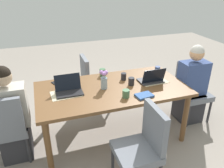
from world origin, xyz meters
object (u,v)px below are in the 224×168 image
object	(u,v)px
laptop_head_left_left_mid	(151,79)
coffee_mug_centre_left	(126,94)
coffee_mug_near_left	(103,72)
coffee_mug_far_left	(124,76)
chair_near_right_near	(92,80)
flower_vase	(104,79)
person_head_left_left_mid	(191,89)
dining_table	(112,93)
chair_far_left_far	(143,144)
laptop_head_right_left_near	(69,89)
chair_head_left_left_mid	(191,87)
coffee_mug_near_right	(131,81)
coffee_mug_centre_right	(157,70)
phone_black	(56,83)
chair_head_right_left_near	(7,126)
book_red_cover	(144,96)
person_head_right_left_near	(12,119)

from	to	relation	value
laptop_head_left_left_mid	coffee_mug_centre_left	world-z (taller)	laptop_head_left_left_mid
coffee_mug_near_left	coffee_mug_far_left	distance (m)	0.32
chair_near_right_near	flower_vase	distance (m)	0.92
person_head_left_left_mid	dining_table	bearing A→B (deg)	1.05
flower_vase	laptop_head_left_left_mid	distance (m)	0.66
person_head_left_left_mid	laptop_head_left_left_mid	distance (m)	0.75
flower_vase	chair_near_right_near	bearing A→B (deg)	-93.00
flower_vase	laptop_head_left_left_mid	xyz separation A→B (m)	(-0.65, 0.03, -0.08)
chair_far_left_far	laptop_head_right_left_near	xyz separation A→B (m)	(0.60, -0.86, 0.30)
coffee_mug_near_left	coffee_mug_far_left	bearing A→B (deg)	137.56
chair_head_left_left_mid	coffee_mug_near_right	size ratio (longest dim) A/B	8.84
laptop_head_left_left_mid	coffee_mug_centre_right	xyz separation A→B (m)	(-0.23, -0.26, 0.00)
coffee_mug_near_left	coffee_mug_centre_left	world-z (taller)	coffee_mug_near_left
chair_near_right_near	coffee_mug_centre_right	world-z (taller)	chair_near_right_near
laptop_head_left_left_mid	phone_black	distance (m)	1.27
chair_near_right_near	coffee_mug_near_left	distance (m)	0.55
coffee_mug_centre_right	phone_black	world-z (taller)	coffee_mug_centre_right
chair_head_right_left_near	flower_vase	bearing A→B (deg)	-176.83
dining_table	chair_head_right_left_near	distance (m)	1.31
chair_near_right_near	book_red_cover	xyz separation A→B (m)	(-0.34, 1.19, 0.27)
chair_head_left_left_mid	coffee_mug_centre_left	world-z (taller)	chair_head_left_left_mid
person_head_left_left_mid	coffee_mug_centre_left	distance (m)	1.25
coffee_mug_centre_left	chair_near_right_near	bearing A→B (deg)	-83.32
phone_black	dining_table	bearing A→B (deg)	40.97
book_red_cover	phone_black	distance (m)	1.18
chair_head_right_left_near	person_head_left_left_mid	size ratio (longest dim) A/B	0.75
phone_black	chair_head_left_left_mid	bearing A→B (deg)	61.08
coffee_mug_near_right	laptop_head_right_left_near	bearing A→B (deg)	-2.88
chair_head_left_left_mid	flower_vase	world-z (taller)	flower_vase
dining_table	chair_near_right_near	world-z (taller)	chair_near_right_near
person_head_left_left_mid	coffee_mug_near_right	xyz separation A→B (m)	(0.99, 0.03, 0.28)
flower_vase	coffee_mug_near_left	size ratio (longest dim) A/B	2.33
dining_table	book_red_cover	distance (m)	0.46
dining_table	phone_black	xyz separation A→B (m)	(0.67, -0.34, 0.08)
laptop_head_left_left_mid	coffee_mug_near_left	distance (m)	0.69
person_head_left_left_mid	coffee_mug_near_right	world-z (taller)	person_head_left_left_mid
chair_far_left_far	laptop_head_left_left_mid	size ratio (longest dim) A/B	2.81
person_head_right_left_near	dining_table	bearing A→B (deg)	179.09
chair_far_left_far	coffee_mug_centre_left	size ratio (longest dim) A/B	9.53
laptop_head_right_left_near	coffee_mug_near_left	distance (m)	0.64
coffee_mug_centre_right	laptop_head_left_left_mid	bearing A→B (deg)	48.41
laptop_head_left_left_mid	flower_vase	bearing A→B (deg)	-2.39
chair_near_right_near	phone_black	bearing A→B (deg)	39.46
chair_near_right_near	laptop_head_left_left_mid	world-z (taller)	laptop_head_left_left_mid
dining_table	coffee_mug_centre_right	world-z (taller)	coffee_mug_centre_right
chair_head_right_left_near	coffee_mug_near_left	xyz separation A→B (m)	(-1.28, -0.45, 0.31)
chair_head_right_left_near	laptop_head_right_left_near	distance (m)	0.81
chair_head_right_left_near	phone_black	xyz separation A→B (m)	(-0.62, -0.40, 0.26)
flower_vase	coffee_mug_centre_left	size ratio (longest dim) A/B	2.62
person_head_right_left_near	chair_head_right_left_near	bearing A→B (deg)	51.24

